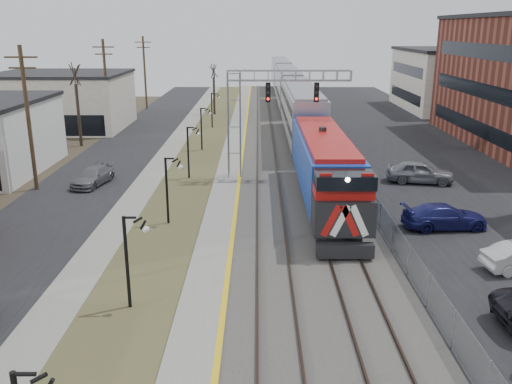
{
  "coord_description": "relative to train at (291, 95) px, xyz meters",
  "views": [
    {
      "loc": [
        1.25,
        -11.94,
        11.05
      ],
      "look_at": [
        1.16,
        15.91,
        2.6
      ],
      "focal_mm": 38.0,
      "sensor_mm": 36.0,
      "label": 1
    }
  ],
  "objects": [
    {
      "name": "track_near",
      "position": [
        -3.5,
        -21.81,
        -2.64
      ],
      "size": [
        1.58,
        120.0,
        0.15
      ],
      "color": "#2D2119",
      "rests_on": "ballast_bed"
    },
    {
      "name": "utility_poles",
      "position": [
        -20.0,
        -31.81,
        2.08
      ],
      "size": [
        0.28,
        80.28,
        10.0
      ],
      "color": "#4C3823",
      "rests_on": "ground"
    },
    {
      "name": "grass_median",
      "position": [
        -9.5,
        -21.81,
        -2.89
      ],
      "size": [
        4.0,
        120.0,
        0.06
      ],
      "primitive_type": "cube",
      "color": "#4C522C",
      "rests_on": "ground"
    },
    {
      "name": "fence",
      "position": [
        2.7,
        -21.81,
        -2.12
      ],
      "size": [
        0.04,
        120.0,
        1.6
      ],
      "primitive_type": "cube",
      "color": "gray",
      "rests_on": "ground"
    },
    {
      "name": "ballast_bed",
      "position": [
        -1.5,
        -21.81,
        -2.82
      ],
      "size": [
        8.0,
        120.0,
        0.2
      ],
      "primitive_type": "cube",
      "color": "#595651",
      "rests_on": "ground"
    },
    {
      "name": "car_street_b",
      "position": [
        -16.31,
        -30.66,
        -2.28
      ],
      "size": [
        2.67,
        4.69,
        1.28
      ],
      "primitive_type": "imported",
      "rotation": [
        0.0,
        0.0,
        -0.21
      ],
      "color": "slate",
      "rests_on": "ground"
    },
    {
      "name": "platform_edge",
      "position": [
        -5.62,
        -21.81,
        -2.67
      ],
      "size": [
        0.24,
        120.0,
        0.01
      ],
      "primitive_type": "cube",
      "color": "gold",
      "rests_on": "platform"
    },
    {
      "name": "car_lot_e",
      "position": [
        7.77,
        -29.99,
        -2.1
      ],
      "size": [
        5.09,
        2.79,
        1.64
      ],
      "primitive_type": "imported",
      "rotation": [
        0.0,
        0.0,
        1.39
      ],
      "color": "slate",
      "rests_on": "ground"
    },
    {
      "name": "sidewalk",
      "position": [
        -12.5,
        -21.81,
        -2.88
      ],
      "size": [
        2.0,
        120.0,
        0.08
      ],
      "primitive_type": "cube",
      "color": "gray",
      "rests_on": "ground"
    },
    {
      "name": "street_west",
      "position": [
        -17.0,
        -21.81,
        -2.9
      ],
      "size": [
        7.0,
        120.0,
        0.04
      ],
      "primitive_type": "cube",
      "color": "black",
      "rests_on": "ground"
    },
    {
      "name": "parking_lot",
      "position": [
        10.5,
        -21.81,
        -2.9
      ],
      "size": [
        16.0,
        120.0,
        0.04
      ],
      "primitive_type": "cube",
      "color": "black",
      "rests_on": "ground"
    },
    {
      "name": "signal_gantry",
      "position": [
        -4.28,
        -28.82,
        2.67
      ],
      "size": [
        9.0,
        1.07,
        8.15
      ],
      "color": "gray",
      "rests_on": "ground"
    },
    {
      "name": "platform",
      "position": [
        -6.5,
        -21.81,
        -2.8
      ],
      "size": [
        2.0,
        120.0,
        0.24
      ],
      "primitive_type": "cube",
      "color": "gray",
      "rests_on": "ground"
    },
    {
      "name": "lampposts",
      "position": [
        -9.5,
        -38.53,
        -0.92
      ],
      "size": [
        0.14,
        62.14,
        4.0
      ],
      "color": "black",
      "rests_on": "ground"
    },
    {
      "name": "track_far",
      "position": [
        -0.0,
        -21.81,
        -2.64
      ],
      "size": [
        1.58,
        120.0,
        0.15
      ],
      "color": "#2D2119",
      "rests_on": "ballast_bed"
    },
    {
      "name": "train",
      "position": [
        0.0,
        0.0,
        0.0
      ],
      "size": [
        3.0,
        85.85,
        5.33
      ],
      "color": "#153CAA",
      "rests_on": "ground"
    },
    {
      "name": "bare_trees",
      "position": [
        -18.16,
        -17.9,
        -0.22
      ],
      "size": [
        12.3,
        42.3,
        5.95
      ],
      "color": "#382D23",
      "rests_on": "ground"
    },
    {
      "name": "car_lot_d",
      "position": [
        6.45,
        -39.53,
        -2.22
      ],
      "size": [
        4.97,
        2.38,
        1.4
      ],
      "primitive_type": "imported",
      "rotation": [
        0.0,
        0.0,
        1.66
      ],
      "color": "navy",
      "rests_on": "ground"
    }
  ]
}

